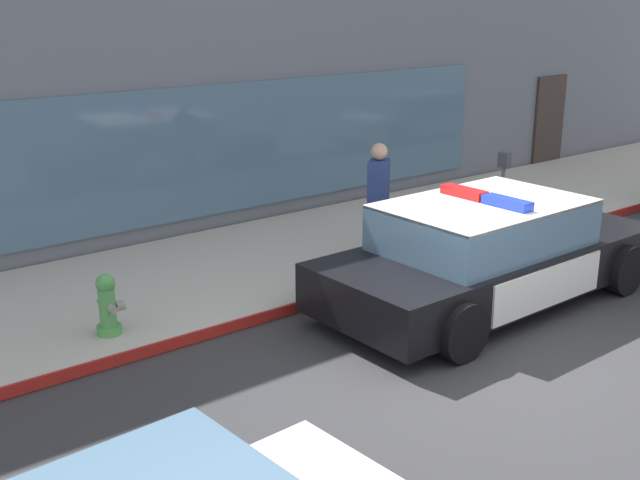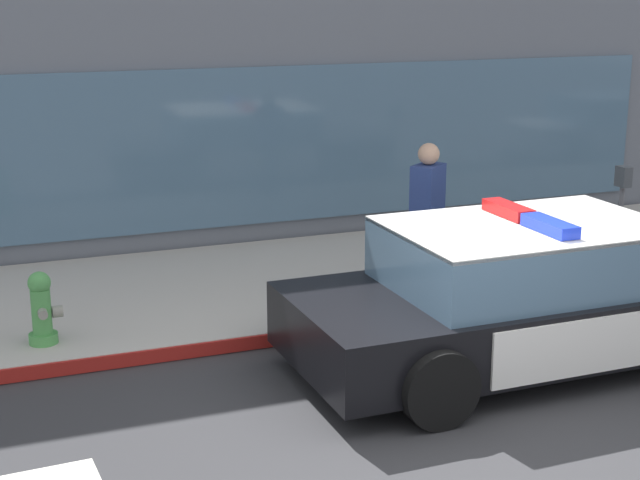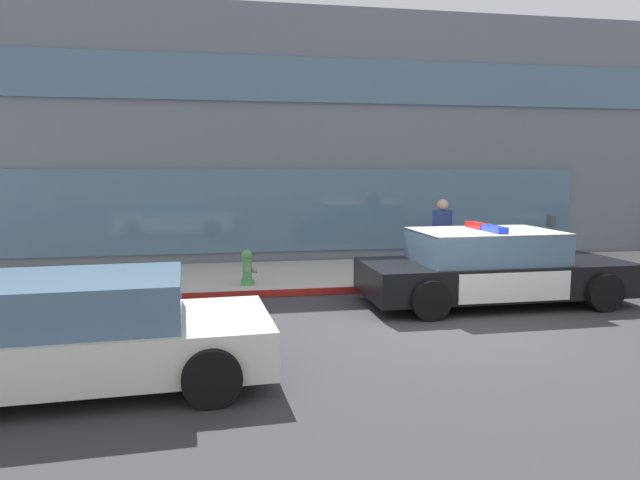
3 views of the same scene
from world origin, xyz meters
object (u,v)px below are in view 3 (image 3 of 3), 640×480
at_px(fire_hydrant, 247,268).
at_px(parking_meter, 551,234).
at_px(police_cruiser, 491,267).
at_px(pedestrian_on_sidewalk, 442,238).
at_px(car_far_lane, 83,333).

xyz_separation_m(fire_hydrant, parking_meter, (6.62, -0.19, 0.58)).
relative_size(police_cruiser, fire_hydrant, 6.80).
height_order(fire_hydrant, pedestrian_on_sidewalk, pedestrian_on_sidewalk).
bearing_deg(police_cruiser, parking_meter, 35.30).
distance_m(fire_hydrant, parking_meter, 6.65).
relative_size(police_cruiser, car_far_lane, 1.13).
bearing_deg(parking_meter, car_far_lane, -152.17).
distance_m(fire_hydrant, pedestrian_on_sidewalk, 4.25).
bearing_deg(car_far_lane, fire_hydrant, -116.96).
xyz_separation_m(police_cruiser, parking_meter, (2.19, 1.59, 0.40)).
bearing_deg(parking_meter, fire_hydrant, 178.37).
distance_m(fire_hydrant, car_far_lane, 5.27).
xyz_separation_m(police_cruiser, car_far_lane, (-6.57, -3.03, -0.05)).
height_order(police_cruiser, pedestrian_on_sidewalk, pedestrian_on_sidewalk).
height_order(police_cruiser, car_far_lane, police_cruiser).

